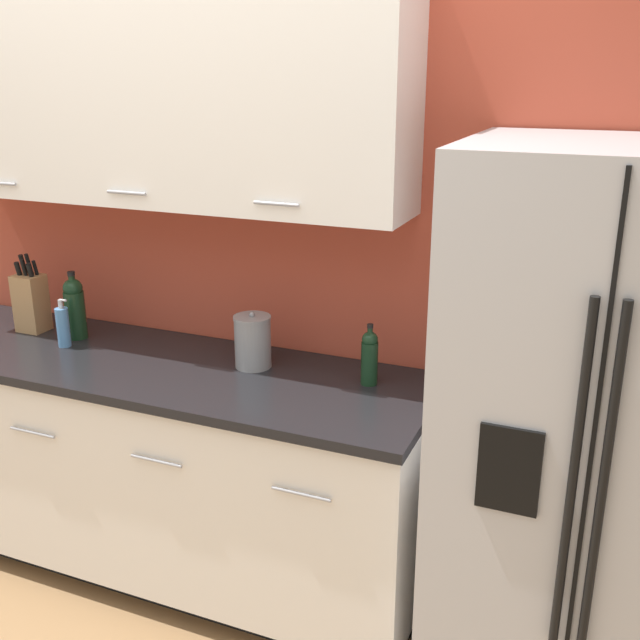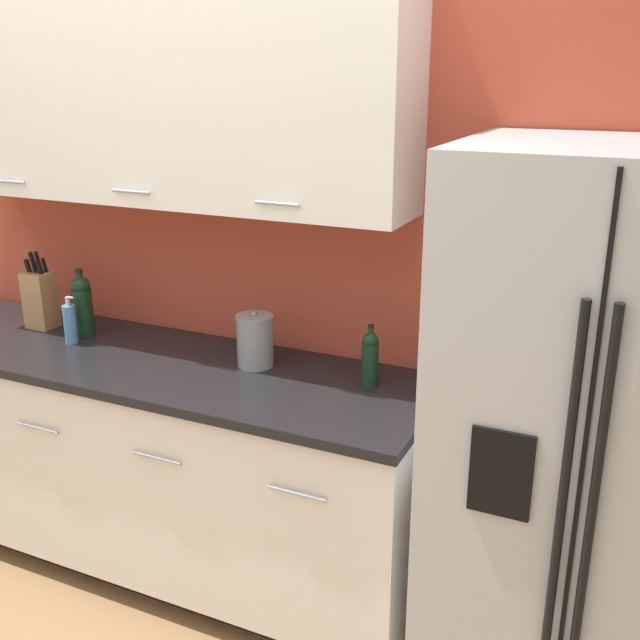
% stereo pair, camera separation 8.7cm
% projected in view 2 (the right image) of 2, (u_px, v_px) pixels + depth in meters
% --- Properties ---
extents(wall_back, '(10.00, 0.39, 2.60)m').
position_uv_depth(wall_back, '(203.00, 201.00, 2.89)').
color(wall_back, '#AD422D').
rests_on(wall_back, ground_plane).
extents(counter_unit, '(2.25, 0.64, 0.91)m').
position_uv_depth(counter_unit, '(155.00, 460.00, 3.00)').
color(counter_unit, black).
rests_on(counter_unit, ground_plane).
extents(refrigerator, '(0.85, 0.76, 1.77)m').
position_uv_depth(refrigerator, '(591.00, 455.00, 2.17)').
color(refrigerator, '#B2B2B5').
rests_on(refrigerator, ground_plane).
extents(knife_block, '(0.11, 0.10, 0.33)m').
position_uv_depth(knife_block, '(40.00, 298.00, 3.13)').
color(knife_block, '#A87A4C').
rests_on(knife_block, counter_unit).
extents(wine_bottle, '(0.08, 0.08, 0.28)m').
position_uv_depth(wine_bottle, '(82.00, 304.00, 3.04)').
color(wine_bottle, black).
rests_on(wine_bottle, counter_unit).
extents(soap_dispenser, '(0.06, 0.05, 0.20)m').
position_uv_depth(soap_dispenser, '(70.00, 324.00, 2.96)').
color(soap_dispenser, '#4C7FB2').
rests_on(soap_dispenser, counter_unit).
extents(oil_bottle, '(0.06, 0.06, 0.22)m').
position_uv_depth(oil_bottle, '(370.00, 357.00, 2.57)').
color(oil_bottle, black).
rests_on(oil_bottle, counter_unit).
extents(steel_canister, '(0.14, 0.14, 0.21)m').
position_uv_depth(steel_canister, '(255.00, 341.00, 2.73)').
color(steel_canister, gray).
rests_on(steel_canister, counter_unit).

